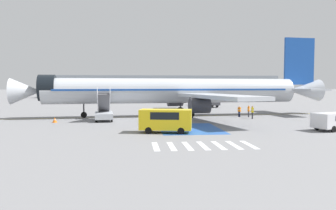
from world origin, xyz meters
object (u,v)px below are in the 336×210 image
Objects in this scene: boarding_stairs_forward at (104,113)px; fuel_tanker at (206,99)px; ground_crew_1 at (249,110)px; ground_crew_2 at (239,111)px; airliner at (179,91)px; ground_crew_0 at (252,111)px; terminal_building at (166,86)px; traffic_cone_0 at (55,120)px; service_van_0 at (166,119)px; service_van_1 at (336,120)px.

boarding_stairs_forward is 0.51× the size of fuel_tanker.
ground_crew_1 is 1.07× the size of ground_crew_2.
airliner reaches higher than ground_crew_0.
ground_crew_1 is 79.03m from terminal_building.
terminal_building is (15.77, 81.69, 2.99)m from boarding_stairs_forward.
fuel_tanker is at bearing 48.39° from traffic_cone_0.
airliner reaches higher than ground_crew_1.
boarding_stairs_forward reaches higher than service_van_0.
airliner is 23.10m from fuel_tanker.
airliner is 12.00m from boarding_stairs_forward.
fuel_tanker is at bearing -86.49° from terminal_building.
terminal_building is (21.57, 83.17, 3.71)m from traffic_cone_0.
ground_crew_2 is at bearing 10.64° from traffic_cone_0.
traffic_cone_0 is at bearing -82.17° from ground_crew_0.
ground_crew_2 is 78.65m from terminal_building.
service_van_1 is at bearing -84.84° from terminal_building.
traffic_cone_0 is at bearing -139.59° from fuel_tanker.
fuel_tanker is at bearing -6.24° from service_van_0.
ground_crew_2 is (18.93, 3.16, -0.13)m from boarding_stairs_forward.
ground_crew_1 is (20.20, 2.84, -0.06)m from boarding_stairs_forward.
fuel_tanker is at bearing -174.88° from ground_crew_0.
terminal_building is (-4.43, 78.85, 3.05)m from ground_crew_1.
service_van_0 is at bearing 162.82° from airliner.
terminal_building is at bearing -13.05° from service_van_1.
fuel_tanker is 38.41m from service_van_1.
traffic_cone_0 is 86.00m from terminal_building.
ground_crew_1 is 2.67× the size of traffic_cone_0.
ground_crew_0 is at bearing -96.42° from fuel_tanker.
fuel_tanker is 39.88m from service_van_0.
service_van_1 reaches higher than ground_crew_1.
ground_crew_0 is 2.89m from ground_crew_2.
ground_crew_1 is at bearing 175.59° from ground_crew_0.
boarding_stairs_forward is at bearing -133.72° from fuel_tanker.
service_van_0 is at bearing 171.43° from ground_crew_1.
airliner reaches higher than traffic_cone_0.
ground_crew_1 is 26.37m from traffic_cone_0.
terminal_building reaches higher than traffic_cone_0.
service_van_1 is 2.98× the size of ground_crew_0.
service_van_0 is 16.10m from traffic_cone_0.
airliner is at bearing -0.21° from service_van_0.
ground_crew_0 is 1.12× the size of ground_crew_2.
service_van_1 is (17.28, -0.13, -0.25)m from service_van_0.
service_van_0 is 8.26× the size of traffic_cone_0.
fuel_tanker is 26.20m from ground_crew_0.
airliner is 21.89m from service_van_1.
terminal_building is (-8.41, 93.15, 2.94)m from service_van_1.
service_van_1 is 8.32× the size of traffic_cone_0.
airliner is 8.83× the size of service_van_0.
boarding_stairs_forward is at bearing -100.92° from terminal_building.
boarding_stairs_forward reaches higher than ground_crew_0.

